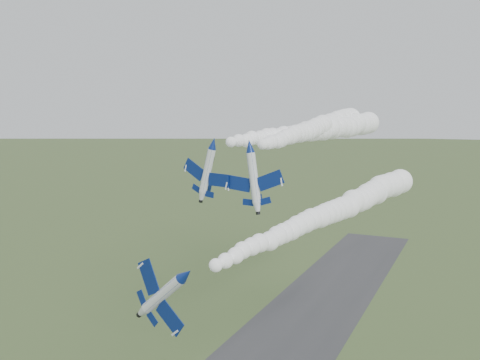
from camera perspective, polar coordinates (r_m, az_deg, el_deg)
The scene contains 6 objects.
jet_lead at distance 65.61m, azimuth -5.85°, elevation -10.02°, with size 6.99×12.41×8.01m.
smoke_trail_jet_lead at distance 90.22m, azimuth 9.34°, elevation -3.55°, with size 4.98×59.62×4.98m, color white, non-canonical shape.
jet_pair_left at distance 86.02m, azimuth -2.91°, elevation 3.93°, with size 9.16×11.20×3.45m.
smoke_trail_jet_pair_left at distance 115.59m, azimuth 7.80°, elevation 5.22°, with size 5.63×65.60×5.63m, color white, non-canonical shape.
jet_pair_right at distance 83.06m, azimuth 1.02°, elevation 3.65°, with size 9.70×11.79×3.07m.
smoke_trail_jet_pair_right at distance 114.91m, azimuth 8.08°, elevation 5.48°, with size 5.53×63.29×5.53m, color white, non-canonical shape.
Camera 1 is at (37.02, -54.76, 49.74)m, focal length 40.00 mm.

